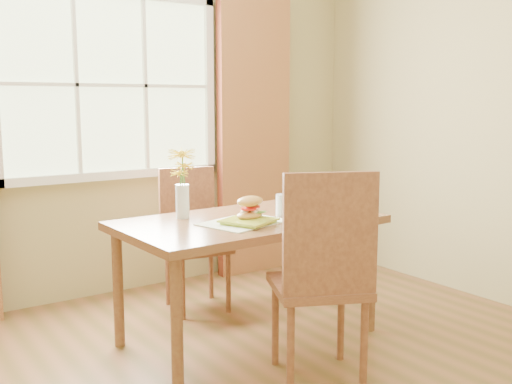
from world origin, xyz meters
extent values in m
cube|color=tan|center=(0.00, 1.91, 1.35)|extent=(4.20, 0.02, 2.70)
cube|color=beige|center=(0.00, 1.88, 1.50)|extent=(1.50, 0.02, 1.20)
cube|color=white|center=(0.00, 1.85, 0.87)|extent=(1.62, 0.04, 0.06)
cube|color=white|center=(0.78, 1.85, 1.50)|extent=(0.06, 0.04, 1.32)
cube|color=white|center=(0.00, 1.85, 1.50)|extent=(1.50, 0.03, 0.02)
cube|color=maroon|center=(1.15, 1.78, 1.10)|extent=(0.65, 0.08, 2.20)
cube|color=brown|center=(0.31, 0.61, 0.70)|extent=(1.51, 0.88, 0.05)
cylinder|color=brown|center=(-0.35, 0.25, 0.34)|extent=(0.06, 0.06, 0.68)
cylinder|color=brown|center=(0.99, 0.29, 0.34)|extent=(0.06, 0.06, 0.68)
cylinder|color=brown|center=(-0.36, 0.94, 0.34)|extent=(0.06, 0.06, 0.68)
cylinder|color=brown|center=(0.97, 0.98, 0.34)|extent=(0.06, 0.06, 0.68)
cube|color=brown|center=(0.31, -0.01, 0.48)|extent=(0.59, 0.59, 0.04)
cube|color=brown|center=(0.23, -0.19, 0.79)|extent=(0.42, 0.22, 0.57)
cylinder|color=brown|center=(0.07, -0.09, 0.23)|extent=(0.04, 0.04, 0.46)
cylinder|color=brown|center=(0.40, -0.25, 0.23)|extent=(0.04, 0.04, 0.46)
cylinder|color=brown|center=(0.22, 0.23, 0.23)|extent=(0.04, 0.04, 0.46)
cylinder|color=brown|center=(0.55, 0.08, 0.23)|extent=(0.04, 0.04, 0.46)
cube|color=brown|center=(0.31, 1.23, 0.42)|extent=(0.45, 0.45, 0.04)
cube|color=brown|center=(0.34, 1.41, 0.69)|extent=(0.39, 0.10, 0.50)
cylinder|color=brown|center=(0.13, 1.10, 0.20)|extent=(0.03, 0.03, 0.40)
cylinder|color=brown|center=(0.44, 1.05, 0.20)|extent=(0.03, 0.03, 0.40)
cylinder|color=brown|center=(0.18, 1.42, 0.20)|extent=(0.03, 0.03, 0.40)
cylinder|color=brown|center=(0.49, 1.37, 0.20)|extent=(0.03, 0.03, 0.40)
cube|color=#EAF0CB|center=(0.21, 0.52, 0.73)|extent=(0.52, 0.44, 0.01)
cube|color=#A0B62D|center=(0.22, 0.47, 0.74)|extent=(0.33, 0.33, 0.01)
ellipsoid|color=gold|center=(0.25, 0.51, 0.76)|extent=(0.19, 0.15, 0.05)
ellipsoid|color=#4C8C2D|center=(0.30, 0.49, 0.78)|extent=(0.10, 0.06, 0.01)
cylinder|color=red|center=(0.24, 0.51, 0.80)|extent=(0.09, 0.09, 0.01)
cylinder|color=red|center=(0.28, 0.52, 0.81)|extent=(0.09, 0.09, 0.01)
ellipsoid|color=gold|center=(0.25, 0.52, 0.84)|extent=(0.19, 0.15, 0.06)
cylinder|color=silver|center=(0.52, 0.56, 0.79)|extent=(0.09, 0.09, 0.13)
cylinder|color=silver|center=(0.52, 0.56, 0.78)|extent=(0.08, 0.08, 0.11)
cylinder|color=silver|center=(0.00, 0.84, 0.82)|extent=(0.08, 0.08, 0.20)
cylinder|color=silver|center=(0.00, 0.84, 0.77)|extent=(0.07, 0.07, 0.10)
cylinder|color=#3D7028|center=(0.00, 0.84, 0.91)|extent=(0.01, 0.01, 0.37)
cylinder|color=#3D7028|center=(0.02, 0.83, 0.88)|extent=(0.01, 0.01, 0.30)
cylinder|color=#3D7028|center=(-0.01, 0.85, 0.85)|extent=(0.01, 0.01, 0.26)
camera|label=1|loc=(-1.58, -2.20, 1.39)|focal=42.00mm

